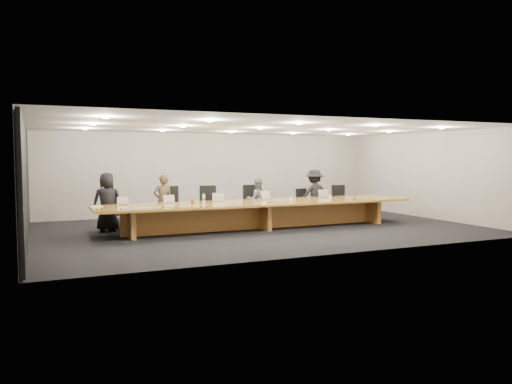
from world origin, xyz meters
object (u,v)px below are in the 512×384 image
chair_mid_right (254,203)px  person_c (257,200)px  water_bottle (204,199)px  amber_mug (193,202)px  chair_left (174,206)px  laptop_a (123,201)px  chair_right (305,204)px  laptop_c (219,197)px  chair_far_left (115,211)px  mic_left (163,207)px  laptop_d (269,195)px  person_a (107,202)px  mic_center (268,202)px  laptop_e (325,194)px  person_b (163,201)px  chair_mid_left (209,205)px  laptop_b (170,199)px  chair_far_right (341,201)px  paper_cup_far (330,197)px  mic_right (355,199)px  conference_table (260,210)px  av_box (124,209)px  person_d (315,195)px  paper_cup_near (291,198)px

chair_mid_right → person_c: 0.14m
water_bottle → amber_mug: 0.32m
chair_mid_right → person_c: bearing=-39.8°
chair_left → laptop_a: chair_left is taller
chair_mid_right → chair_right: bearing=-9.1°
laptop_c → chair_far_left: bearing=170.8°
mic_left → laptop_d: bearing=14.4°
person_a → laptop_d: bearing=171.3°
chair_mid_right → mic_center: 1.77m
person_a → laptop_e: person_a is taller
person_b → laptop_e: person_b is taller
chair_mid_left → person_a: size_ratio=0.74×
chair_right → laptop_a: chair_right is taller
laptop_c → laptop_e: size_ratio=0.98×
chair_far_left → chair_mid_right: bearing=-19.1°
laptop_b → person_a: bearing=147.3°
amber_mug → laptop_b: bearing=150.4°
laptop_c → laptop_d: bearing=11.0°
chair_far_left → person_b: bearing=-25.7°
chair_far_right → water_bottle: 5.23m
chair_left → paper_cup_far: bearing=-22.1°
person_b → laptop_c: size_ratio=4.59×
chair_left → paper_cup_far: chair_left is taller
laptop_a → amber_mug: size_ratio=2.70×
amber_mug → mic_right: amber_mug is taller
chair_left → chair_mid_left: chair_left is taller
chair_right → water_bottle: 3.92m
chair_mid_right → conference_table: bearing=-111.4°
chair_right → chair_far_left: bearing=164.8°
av_box → laptop_e: bearing=-3.5°
person_b → amber_mug: person_b is taller
laptop_c → av_box: bearing=-150.4°
conference_table → person_a: bearing=163.8°
paper_cup_far → laptop_b: bearing=177.9°
laptop_c → paper_cup_far: laptop_c is taller
laptop_c → laptop_d: 1.53m
person_d → paper_cup_near: (-1.35, -0.95, -0.00)m
laptop_b → laptop_d: laptop_d is taller
av_box → amber_mug: bearing=6.6°
chair_far_right → person_c: size_ratio=0.80×
person_b → water_bottle: size_ratio=6.10×
person_a → laptop_c: (2.88, -0.80, 0.09)m
person_b → av_box: size_ratio=8.41×
laptop_e → water_bottle: bearing=-167.9°
paper_cup_far → av_box: (-6.20, -0.76, -0.04)m
person_d → conference_table: bearing=28.4°
amber_mug → mic_right: size_ratio=0.90×
paper_cup_near → amber_mug: bearing=-177.9°
chair_mid_left → laptop_b: chair_mid_left is taller
chair_far_left → laptop_b: (1.31, -0.96, 0.34)m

